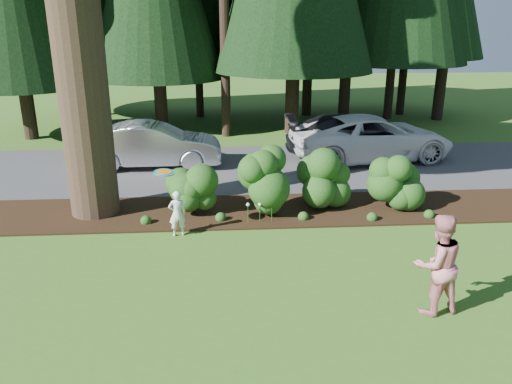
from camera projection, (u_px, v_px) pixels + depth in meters
ground at (283, 267)px, 10.43m from camera, size 80.00×80.00×0.00m
mulch_bed at (268, 210)px, 13.48m from camera, size 16.00×2.50×0.05m
driveway at (257, 167)px, 17.50m from camera, size 22.00×6.00×0.03m
shrub_row at (298, 183)px, 13.18m from camera, size 6.53×1.60×1.61m
lily_cluster at (260, 205)px, 12.51m from camera, size 0.69×0.09×0.57m
car_silver_wagon at (153, 145)px, 17.29m from camera, size 4.70×1.71×1.54m
car_white_suv at (372, 138)px, 18.17m from camera, size 6.21×3.59×1.63m
car_dark_suv at (356, 135)px, 18.77m from camera, size 5.32×2.25×1.53m
child at (177, 214)px, 11.79m from camera, size 0.46×0.36×1.12m
adult at (437, 264)px, 8.56m from camera, size 1.01×0.85×1.83m
frisbee at (164, 172)px, 11.37m from camera, size 0.48×0.48×0.09m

